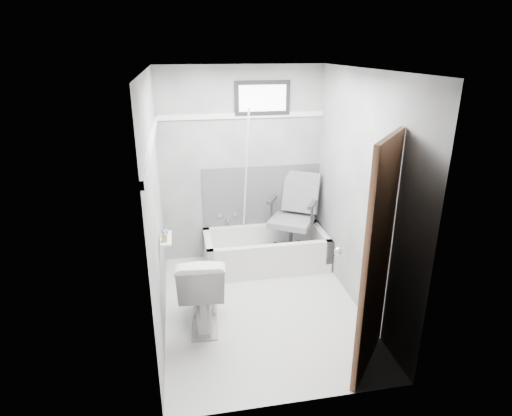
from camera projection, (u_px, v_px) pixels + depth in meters
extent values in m
plane|color=silver|center=(262.00, 308.00, 4.51)|extent=(2.60, 2.60, 0.00)
plane|color=silver|center=(263.00, 70.00, 3.66)|extent=(2.60, 2.60, 0.00)
cube|color=slate|center=(242.00, 166.00, 5.28)|extent=(2.00, 0.02, 2.40)
cube|color=slate|center=(301.00, 265.00, 2.89)|extent=(2.00, 0.02, 2.40)
cube|color=slate|center=(156.00, 208.00, 3.92)|extent=(0.02, 2.60, 2.40)
cube|color=slate|center=(361.00, 195.00, 4.26)|extent=(0.02, 2.60, 2.40)
imported|color=silver|center=(202.00, 287.00, 4.16)|extent=(0.51, 0.83, 0.78)
cube|color=#4C4C4F|center=(262.00, 196.00, 5.46)|extent=(1.50, 0.02, 0.78)
cube|color=white|center=(242.00, 116.00, 5.05)|extent=(2.00, 0.02, 0.06)
cube|color=white|center=(151.00, 141.00, 3.70)|extent=(0.02, 2.60, 0.06)
cylinder|color=silver|center=(246.00, 183.00, 5.12)|extent=(0.02, 0.57, 1.88)
cube|color=silver|center=(166.00, 239.00, 4.00)|extent=(0.10, 0.32, 0.02)
imported|color=#A08C50|center=(164.00, 236.00, 3.90)|extent=(0.05, 0.05, 0.11)
imported|color=#496486|center=(165.00, 231.00, 4.03)|extent=(0.10, 0.10, 0.09)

